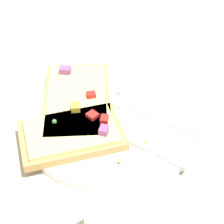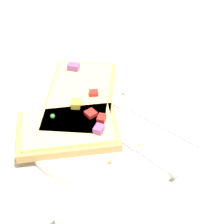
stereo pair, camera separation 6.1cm
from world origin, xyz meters
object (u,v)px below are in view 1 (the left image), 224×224
object	(u,v)px
pizza_slice_main	(77,102)
pizza_slice_corner	(72,134)
fork	(134,108)
plate	(112,119)
knife	(140,142)

from	to	relation	value
pizza_slice_main	pizza_slice_corner	bearing A→B (deg)	-4.95
pizza_slice_corner	pizza_slice_main	bearing A→B (deg)	71.84
fork	pizza_slice_corner	distance (m)	0.12
plate	fork	bearing A→B (deg)	44.79
plate	pizza_slice_main	world-z (taller)	pizza_slice_main
knife	pizza_slice_corner	distance (m)	0.11
pizza_slice_main	pizza_slice_corner	size ratio (longest dim) A/B	1.27
fork	knife	xyz separation A→B (m)	(0.03, -0.07, -0.00)
knife	pizza_slice_main	size ratio (longest dim) A/B	0.81
pizza_slice_main	knife	bearing A→B (deg)	46.45
plate	fork	xyz separation A→B (m)	(0.03, 0.03, 0.01)
fork	pizza_slice_main	size ratio (longest dim) A/B	0.94
plate	pizza_slice_main	size ratio (longest dim) A/B	1.26
pizza_slice_corner	plate	bearing A→B (deg)	22.65
plate	pizza_slice_corner	xyz separation A→B (m)	(-0.04, -0.07, 0.02)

